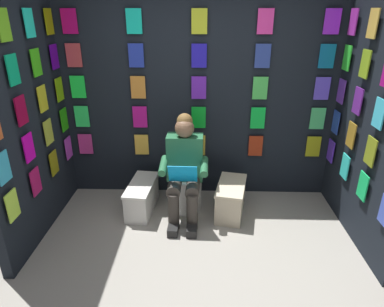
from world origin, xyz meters
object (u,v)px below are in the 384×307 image
at_px(toilet, 186,181).
at_px(person_reading, 184,168).
at_px(comic_longbox_near, 142,197).
at_px(comic_longbox_far, 231,199).

height_order(toilet, person_reading, person_reading).
relative_size(person_reading, comic_longbox_near, 1.74).
distance_m(person_reading, comic_longbox_far, 0.67).
relative_size(toilet, comic_longbox_near, 1.13).
xyz_separation_m(toilet, person_reading, (0.00, 0.23, 0.27)).
height_order(toilet, comic_longbox_near, toilet).
bearing_deg(comic_longbox_far, toilet, -6.96).
bearing_deg(comic_longbox_far, person_reading, 16.88).
relative_size(person_reading, comic_longbox_far, 1.82).
bearing_deg(comic_longbox_near, comic_longbox_far, -176.95).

